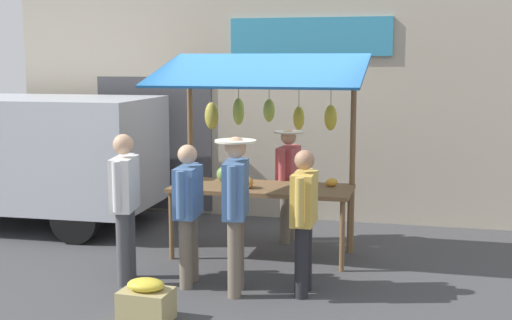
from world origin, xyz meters
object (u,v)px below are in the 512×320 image
object	(u,v)px
shopper_with_ponytail	(236,202)
shopper_in_grey_tee	(125,197)
produce_crate_near	(146,301)
shopper_in_striped_shirt	(304,213)
market_stall	(261,133)
vendor_with_sunhat	(288,177)
shopper_with_shopping_bag	(188,206)

from	to	relation	value
shopper_with_ponytail	shopper_in_grey_tee	bearing A→B (deg)	78.88
shopper_in_grey_tee	produce_crate_near	size ratio (longest dim) A/B	3.37
shopper_in_striped_shirt	produce_crate_near	size ratio (longest dim) A/B	3.12
produce_crate_near	shopper_in_grey_tee	bearing A→B (deg)	-56.93
market_stall	vendor_with_sunhat	bearing A→B (deg)	-105.55
market_stall	shopper_in_grey_tee	xyz separation A→B (m)	(1.19, 1.36, -0.59)
shopper_with_shopping_bag	shopper_in_grey_tee	xyz separation A→B (m)	(0.70, 0.07, 0.07)
vendor_with_sunhat	shopper_in_striped_shirt	world-z (taller)	vendor_with_sunhat
vendor_with_sunhat	shopper_in_grey_tee	world-z (taller)	shopper_in_grey_tee
market_stall	shopper_with_ponytail	distance (m)	1.53
shopper_in_grey_tee	shopper_with_ponytail	bearing A→B (deg)	-102.90
vendor_with_sunhat	produce_crate_near	bearing A→B (deg)	-7.74
vendor_with_sunhat	shopper_with_ponytail	world-z (taller)	shopper_with_ponytail
shopper_in_striped_shirt	shopper_in_grey_tee	distance (m)	1.95
market_stall	vendor_with_sunhat	distance (m)	0.99
market_stall	shopper_in_grey_tee	distance (m)	1.90
shopper_with_shopping_bag	shopper_in_grey_tee	world-z (taller)	shopper_in_grey_tee
market_stall	produce_crate_near	distance (m)	2.77
market_stall	produce_crate_near	size ratio (longest dim) A/B	5.15
shopper_with_shopping_bag	shopper_in_grey_tee	distance (m)	0.71
shopper_in_striped_shirt	market_stall	bearing A→B (deg)	30.20
shopper_in_grey_tee	shopper_with_shopping_bag	bearing A→B (deg)	-94.10
market_stall	shopper_in_grey_tee	bearing A→B (deg)	48.65
shopper_with_ponytail	produce_crate_near	bearing A→B (deg)	138.96
shopper_with_ponytail	shopper_in_grey_tee	xyz separation A→B (m)	(1.26, -0.07, -0.03)
vendor_with_sunhat	shopper_in_grey_tee	distance (m)	2.50
shopper_with_ponytail	shopper_in_grey_tee	distance (m)	1.27
shopper_with_shopping_bag	produce_crate_near	world-z (taller)	shopper_with_shopping_bag
market_stall	vendor_with_sunhat	xyz separation A→B (m)	(-0.20, -0.72, -0.66)
shopper_with_shopping_bag	shopper_in_grey_tee	bearing A→B (deg)	91.97
market_stall	produce_crate_near	world-z (taller)	market_stall
shopper_with_ponytail	produce_crate_near	xyz separation A→B (m)	(0.61, 0.94, -0.79)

